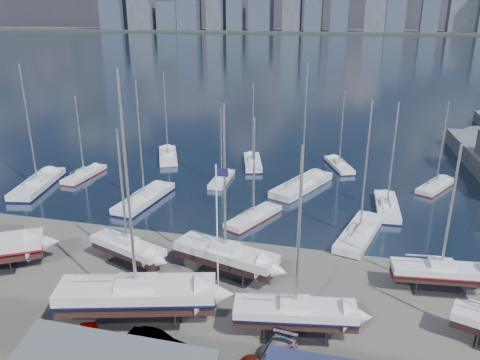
# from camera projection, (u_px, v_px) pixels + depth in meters

# --- Properties ---
(ground) EXTENTS (1400.00, 1400.00, 0.00)m
(ground) POSITION_uv_depth(u_px,v_px,m) (191.00, 288.00, 41.75)
(ground) COLOR #605E59
(ground) RESTS_ON ground
(water) EXTENTS (1400.00, 600.00, 0.40)m
(water) POSITION_uv_depth(u_px,v_px,m) (342.00, 48.00, 324.80)
(water) COLOR #182439
(water) RESTS_ON ground
(far_shore) EXTENTS (1400.00, 80.00, 2.20)m
(far_shore) POSITION_uv_depth(u_px,v_px,m) (352.00, 32.00, 561.73)
(far_shore) COLOR #2D332D
(far_shore) RESTS_ON ground
(sailboat_cradle_2) EXTENTS (8.51, 5.04, 13.63)m
(sailboat_cradle_2) POSITION_uv_depth(u_px,v_px,m) (128.00, 247.00, 44.92)
(sailboat_cradle_2) COLOR #2D2D33
(sailboat_cradle_2) RESTS_ON ground
(sailboat_cradle_3) EXTENTS (12.90, 6.71, 19.78)m
(sailboat_cradle_3) POSITION_uv_depth(u_px,v_px,m) (137.00, 295.00, 36.84)
(sailboat_cradle_3) COLOR #2D2D33
(sailboat_cradle_3) RESTS_ON ground
(sailboat_cradle_4) EXTENTS (10.32, 5.34, 16.21)m
(sailboat_cradle_4) POSITION_uv_depth(u_px,v_px,m) (226.00, 255.00, 43.24)
(sailboat_cradle_4) COLOR #2D2D33
(sailboat_cradle_4) RESTS_ON ground
(sailboat_cradle_5) EXTENTS (9.58, 4.13, 15.07)m
(sailboat_cradle_5) POSITION_uv_depth(u_px,v_px,m) (295.00, 313.00, 35.04)
(sailboat_cradle_5) COLOR #2D2D33
(sailboat_cradle_5) RESTS_ON ground
(sailboat_cradle_6) EXTENTS (8.51, 3.21, 13.61)m
(sailboat_cradle_6) POSITION_uv_depth(u_px,v_px,m) (440.00, 272.00, 40.71)
(sailboat_cradle_6) COLOR #2D2D33
(sailboat_cradle_6) RESTS_ON ground
(sailboat_moored_0) EXTENTS (5.77, 12.36, 17.83)m
(sailboat_moored_0) POSITION_uv_depth(u_px,v_px,m) (38.00, 186.00, 65.67)
(sailboat_moored_0) COLOR black
(sailboat_moored_0) RESTS_ON water
(sailboat_moored_1) EXTENTS (2.82, 8.65, 12.76)m
(sailboat_moored_1) POSITION_uv_depth(u_px,v_px,m) (84.00, 175.00, 69.86)
(sailboat_moored_1) COLOR black
(sailboat_moored_1) RESTS_ON water
(sailboat_moored_2) EXTENTS (6.54, 10.24, 15.03)m
(sailboat_moored_2) POSITION_uv_depth(u_px,v_px,m) (168.00, 157.00, 78.73)
(sailboat_moored_2) COLOR black
(sailboat_moored_2) RESTS_ON water
(sailboat_moored_3) EXTENTS (4.26, 11.29, 16.48)m
(sailboat_moored_3) POSITION_uv_depth(u_px,v_px,m) (145.00, 200.00, 60.66)
(sailboat_moored_3) COLOR black
(sailboat_moored_3) RESTS_ON water
(sailboat_moored_4) EXTENTS (2.28, 7.66, 11.51)m
(sailboat_moored_4) POSITION_uv_depth(u_px,v_px,m) (222.00, 180.00, 67.92)
(sailboat_moored_4) COLOR black
(sailboat_moored_4) RESTS_ON water
(sailboat_moored_5) EXTENTS (4.96, 9.63, 13.87)m
(sailboat_moored_5) POSITION_uv_depth(u_px,v_px,m) (253.00, 163.00, 75.33)
(sailboat_moored_5) COLOR black
(sailboat_moored_5) RESTS_ON water
(sailboat_moored_6) EXTENTS (5.72, 8.85, 12.88)m
(sailboat_moored_6) POSITION_uv_depth(u_px,v_px,m) (254.00, 218.00, 55.34)
(sailboat_moored_6) COLOR black
(sailboat_moored_6) RESTS_ON water
(sailboat_moored_7) EXTENTS (7.79, 12.27, 18.01)m
(sailboat_moored_7) POSITION_uv_depth(u_px,v_px,m) (302.00, 187.00, 65.19)
(sailboat_moored_7) COLOR black
(sailboat_moored_7) RESTS_ON water
(sailboat_moored_8) EXTENTS (5.31, 8.76, 12.67)m
(sailboat_moored_8) POSITION_uv_depth(u_px,v_px,m) (339.00, 166.00, 74.16)
(sailboat_moored_8) COLOR black
(sailboat_moored_8) RESTS_ON water
(sailboat_moored_9) EXTENTS (5.45, 10.83, 15.74)m
(sailboat_moored_9) POSITION_uv_depth(u_px,v_px,m) (359.00, 235.00, 51.13)
(sailboat_moored_9) COLOR black
(sailboat_moored_9) RESTS_ON water
(sailboat_moored_10) EXTENTS (2.96, 9.56, 14.17)m
(sailboat_moored_10) POSITION_uv_depth(u_px,v_px,m) (387.00, 208.00, 58.22)
(sailboat_moored_10) COLOR black
(sailboat_moored_10) RESTS_ON water
(sailboat_moored_11) EXTENTS (6.30, 8.58, 12.73)m
(sailboat_moored_11) POSITION_uv_depth(u_px,v_px,m) (436.00, 187.00, 65.29)
(sailboat_moored_11) COLOR black
(sailboat_moored_11) RESTS_ON water
(car_a) EXTENTS (2.91, 4.32, 1.37)m
(car_a) POSITION_uv_depth(u_px,v_px,m) (83.00, 342.00, 33.94)
(car_a) COLOR gray
(car_a) RESTS_ON ground
(car_b) EXTENTS (4.99, 2.39, 1.58)m
(car_b) POSITION_uv_depth(u_px,v_px,m) (155.00, 345.00, 33.47)
(car_b) COLOR gray
(car_b) RESTS_ON ground
(flagpole) EXTENTS (1.06, 0.12, 11.97)m
(flagpole) POSITION_uv_depth(u_px,v_px,m) (218.00, 223.00, 38.42)
(flagpole) COLOR white
(flagpole) RESTS_ON ground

